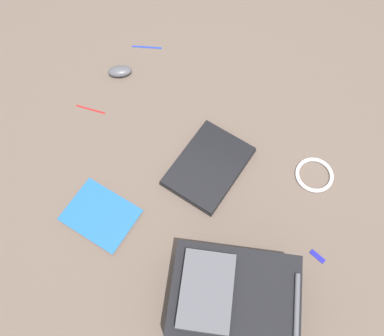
{
  "coord_description": "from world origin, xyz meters",
  "views": [
    {
      "loc": [
        0.61,
        0.24,
        1.52
      ],
      "look_at": [
        -0.04,
        -0.02,
        0.02
      ],
      "focal_mm": 39.52,
      "sensor_mm": 36.0,
      "label": 1
    }
  ],
  "objects_px": {
    "computer_mouse": "(120,71)",
    "usb_stick": "(318,256)",
    "backpack": "(232,300)",
    "book_manual": "(101,215)",
    "pen_black": "(90,109)",
    "pen_blue": "(147,47)",
    "laptop": "(209,166)",
    "cable_coil": "(314,175)"
  },
  "relations": [
    {
      "from": "computer_mouse",
      "to": "usb_stick",
      "type": "xyz_separation_m",
      "value": [
        0.47,
        1.02,
        -0.01
      ]
    },
    {
      "from": "backpack",
      "to": "book_manual",
      "type": "height_order",
      "value": "backpack"
    },
    {
      "from": "pen_black",
      "to": "pen_blue",
      "type": "relative_size",
      "value": 0.97
    },
    {
      "from": "computer_mouse",
      "to": "pen_black",
      "type": "xyz_separation_m",
      "value": [
        0.21,
        -0.04,
        -0.01
      ]
    },
    {
      "from": "book_manual",
      "to": "usb_stick",
      "type": "height_order",
      "value": "book_manual"
    },
    {
      "from": "pen_blue",
      "to": "laptop",
      "type": "bearing_deg",
      "value": 45.77
    },
    {
      "from": "backpack",
      "to": "cable_coil",
      "type": "bearing_deg",
      "value": 165.68
    },
    {
      "from": "computer_mouse",
      "to": "pen_blue",
      "type": "distance_m",
      "value": 0.19
    },
    {
      "from": "cable_coil",
      "to": "usb_stick",
      "type": "xyz_separation_m",
      "value": [
        0.31,
        0.09,
        -0.0
      ]
    },
    {
      "from": "backpack",
      "to": "computer_mouse",
      "type": "bearing_deg",
      "value": -133.79
    },
    {
      "from": "laptop",
      "to": "usb_stick",
      "type": "distance_m",
      "value": 0.53
    },
    {
      "from": "cable_coil",
      "to": "pen_black",
      "type": "height_order",
      "value": "cable_coil"
    },
    {
      "from": "laptop",
      "to": "usb_stick",
      "type": "height_order",
      "value": "laptop"
    },
    {
      "from": "backpack",
      "to": "pen_black",
      "type": "xyz_separation_m",
      "value": [
        -0.53,
        -0.81,
        -0.09
      ]
    },
    {
      "from": "backpack",
      "to": "cable_coil",
      "type": "relative_size",
      "value": 3.11
    },
    {
      "from": "book_manual",
      "to": "pen_black",
      "type": "xyz_separation_m",
      "value": [
        -0.41,
        -0.26,
        -0.01
      ]
    },
    {
      "from": "book_manual",
      "to": "pen_black",
      "type": "bearing_deg",
      "value": -147.75
    },
    {
      "from": "computer_mouse",
      "to": "pen_black",
      "type": "distance_m",
      "value": 0.22
    },
    {
      "from": "laptop",
      "to": "computer_mouse",
      "type": "distance_m",
      "value": 0.6
    },
    {
      "from": "cable_coil",
      "to": "laptop",
      "type": "bearing_deg",
      "value": -73.02
    },
    {
      "from": "book_manual",
      "to": "usb_stick",
      "type": "bearing_deg",
      "value": 100.79
    },
    {
      "from": "computer_mouse",
      "to": "backpack",
      "type": "bearing_deg",
      "value": -162.03
    },
    {
      "from": "pen_black",
      "to": "pen_blue",
      "type": "bearing_deg",
      "value": 168.06
    },
    {
      "from": "book_manual",
      "to": "cable_coil",
      "type": "height_order",
      "value": "book_manual"
    },
    {
      "from": "backpack",
      "to": "book_manual",
      "type": "distance_m",
      "value": 0.57
    },
    {
      "from": "cable_coil",
      "to": "pen_blue",
      "type": "relative_size",
      "value": 1.11
    },
    {
      "from": "cable_coil",
      "to": "backpack",
      "type": "bearing_deg",
      "value": -14.32
    },
    {
      "from": "computer_mouse",
      "to": "pen_blue",
      "type": "relative_size",
      "value": 0.76
    },
    {
      "from": "backpack",
      "to": "cable_coil",
      "type": "xyz_separation_m",
      "value": [
        -0.58,
        0.15,
        -0.09
      ]
    },
    {
      "from": "laptop",
      "to": "pen_black",
      "type": "height_order",
      "value": "laptop"
    },
    {
      "from": "laptop",
      "to": "book_manual",
      "type": "bearing_deg",
      "value": -42.0
    },
    {
      "from": "cable_coil",
      "to": "computer_mouse",
      "type": "bearing_deg",
      "value": -100.08
    },
    {
      "from": "laptop",
      "to": "book_manual",
      "type": "distance_m",
      "value": 0.45
    },
    {
      "from": "pen_black",
      "to": "pen_blue",
      "type": "xyz_separation_m",
      "value": [
        -0.39,
        0.08,
        0.0
      ]
    },
    {
      "from": "computer_mouse",
      "to": "usb_stick",
      "type": "bearing_deg",
      "value": -143.14
    },
    {
      "from": "book_manual",
      "to": "pen_blue",
      "type": "xyz_separation_m",
      "value": [
        -0.8,
        -0.17,
        -0.0
      ]
    },
    {
      "from": "laptop",
      "to": "usb_stick",
      "type": "relative_size",
      "value": 6.46
    },
    {
      "from": "book_manual",
      "to": "cable_coil",
      "type": "bearing_deg",
      "value": 123.19
    },
    {
      "from": "backpack",
      "to": "usb_stick",
      "type": "distance_m",
      "value": 0.37
    },
    {
      "from": "book_manual",
      "to": "pen_black",
      "type": "height_order",
      "value": "book_manual"
    },
    {
      "from": "computer_mouse",
      "to": "usb_stick",
      "type": "distance_m",
      "value": 1.12
    },
    {
      "from": "laptop",
      "to": "book_manual",
      "type": "height_order",
      "value": "laptop"
    }
  ]
}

